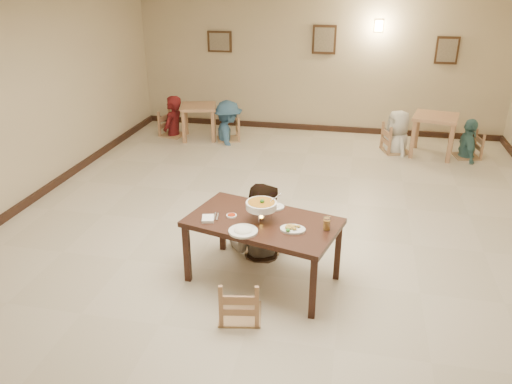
% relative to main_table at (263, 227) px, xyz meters
% --- Properties ---
extents(floor, '(10.00, 10.00, 0.00)m').
position_rel_main_table_xyz_m(floor, '(0.02, 1.19, -0.70)').
color(floor, beige).
rests_on(floor, ground).
extents(ceiling, '(10.00, 10.00, 0.00)m').
position_rel_main_table_xyz_m(ceiling, '(0.02, 1.19, 2.30)').
color(ceiling, white).
rests_on(ceiling, wall_back).
extents(wall_back, '(10.00, 0.00, 10.00)m').
position_rel_main_table_xyz_m(wall_back, '(0.02, 6.19, 0.80)').
color(wall_back, beige).
rests_on(wall_back, floor).
extents(wall_left, '(0.00, 10.00, 10.00)m').
position_rel_main_table_xyz_m(wall_left, '(-3.98, 1.19, 0.80)').
color(wall_left, beige).
rests_on(wall_left, floor).
extents(baseboard_back, '(8.00, 0.06, 0.12)m').
position_rel_main_table_xyz_m(baseboard_back, '(0.02, 6.16, -0.64)').
color(baseboard_back, black).
rests_on(baseboard_back, floor).
extents(baseboard_left, '(0.06, 10.00, 0.12)m').
position_rel_main_table_xyz_m(baseboard_left, '(-3.95, 1.19, -0.64)').
color(baseboard_left, black).
rests_on(baseboard_left, floor).
extents(picture_a, '(0.55, 0.04, 0.45)m').
position_rel_main_table_xyz_m(picture_a, '(-2.18, 6.14, 1.20)').
color(picture_a, '#382315').
rests_on(picture_a, wall_back).
extents(picture_b, '(0.50, 0.04, 0.60)m').
position_rel_main_table_xyz_m(picture_b, '(0.12, 6.14, 1.30)').
color(picture_b, '#382315').
rests_on(picture_b, wall_back).
extents(picture_c, '(0.45, 0.04, 0.55)m').
position_rel_main_table_xyz_m(picture_c, '(2.62, 6.14, 1.15)').
color(picture_c, '#382315').
rests_on(picture_c, wall_back).
extents(wall_sconce, '(0.16, 0.05, 0.22)m').
position_rel_main_table_xyz_m(wall_sconce, '(1.22, 6.15, 1.60)').
color(wall_sconce, '#FFD88C').
rests_on(wall_sconce, wall_back).
extents(main_table, '(1.84, 1.32, 0.78)m').
position_rel_main_table_xyz_m(main_table, '(0.00, 0.00, 0.00)').
color(main_table, '#381C13').
rests_on(main_table, floor).
extents(chair_far, '(0.44, 0.44, 0.94)m').
position_rel_main_table_xyz_m(chair_far, '(-0.15, 0.74, -0.23)').
color(chair_far, tan).
rests_on(chair_far, floor).
extents(chair_near, '(0.44, 0.44, 0.93)m').
position_rel_main_table_xyz_m(chair_near, '(-0.10, -0.71, -0.23)').
color(chair_near, tan).
rests_on(chair_near, floor).
extents(main_diner, '(0.97, 0.80, 1.86)m').
position_rel_main_table_xyz_m(main_diner, '(-0.17, 0.66, 0.23)').
color(main_diner, gray).
rests_on(main_diner, floor).
extents(curry_warmer, '(0.39, 0.34, 0.31)m').
position_rel_main_table_xyz_m(curry_warmer, '(-0.02, 0.00, 0.26)').
color(curry_warmer, silver).
rests_on(curry_warmer, main_table).
extents(rice_plate_far, '(0.29, 0.29, 0.07)m').
position_rel_main_table_xyz_m(rice_plate_far, '(0.04, 0.35, 0.10)').
color(rice_plate_far, white).
rests_on(rice_plate_far, main_table).
extents(rice_plate_near, '(0.31, 0.31, 0.07)m').
position_rel_main_table_xyz_m(rice_plate_near, '(-0.15, -0.32, 0.10)').
color(rice_plate_near, white).
rests_on(rice_plate_near, main_table).
extents(fried_plate, '(0.27, 0.27, 0.06)m').
position_rel_main_table_xyz_m(fried_plate, '(0.36, -0.17, 0.10)').
color(fried_plate, white).
rests_on(fried_plate, main_table).
extents(chili_dish, '(0.12, 0.12, 0.02)m').
position_rel_main_table_xyz_m(chili_dish, '(-0.37, 0.02, 0.09)').
color(chili_dish, white).
rests_on(chili_dish, main_table).
extents(napkin_cutlery, '(0.19, 0.28, 0.03)m').
position_rel_main_table_xyz_m(napkin_cutlery, '(-0.60, -0.11, 0.10)').
color(napkin_cutlery, white).
rests_on(napkin_cutlery, main_table).
extents(drink_glass, '(0.07, 0.07, 0.15)m').
position_rel_main_table_xyz_m(drink_glass, '(0.71, -0.08, 0.15)').
color(drink_glass, white).
rests_on(drink_glass, main_table).
extents(bg_table_left, '(0.90, 0.90, 0.73)m').
position_rel_main_table_xyz_m(bg_table_left, '(-2.38, 5.05, -0.10)').
color(bg_table_left, tan).
rests_on(bg_table_left, floor).
extents(bg_table_right, '(0.95, 0.95, 0.80)m').
position_rel_main_table_xyz_m(bg_table_right, '(2.42, 4.95, -0.04)').
color(bg_table_right, tan).
rests_on(bg_table_right, floor).
extents(bg_chair_ll, '(0.49, 0.49, 1.03)m').
position_rel_main_table_xyz_m(bg_chair_ll, '(-3.00, 5.13, -0.18)').
color(bg_chair_ll, tan).
rests_on(bg_chair_ll, floor).
extents(bg_chair_lr, '(0.46, 0.46, 0.99)m').
position_rel_main_table_xyz_m(bg_chair_lr, '(-1.75, 5.07, -0.20)').
color(bg_chair_lr, tan).
rests_on(bg_chair_lr, floor).
extents(bg_chair_rl, '(0.50, 0.50, 1.07)m').
position_rel_main_table_xyz_m(bg_chair_rl, '(1.75, 5.02, -0.16)').
color(bg_chair_rl, tan).
rests_on(bg_chair_rl, floor).
extents(bg_chair_rr, '(0.45, 0.45, 0.96)m').
position_rel_main_table_xyz_m(bg_chair_rr, '(3.08, 4.97, -0.22)').
color(bg_chair_rr, tan).
rests_on(bg_chair_rr, floor).
extents(bg_diner_a, '(0.51, 0.70, 1.77)m').
position_rel_main_table_xyz_m(bg_diner_a, '(-3.00, 5.13, 0.19)').
color(bg_diner_a, '#551214').
rests_on(bg_diner_a, floor).
extents(bg_diner_b, '(1.03, 1.26, 1.69)m').
position_rel_main_table_xyz_m(bg_diner_b, '(-1.75, 5.07, 0.15)').
color(bg_diner_b, '#396891').
rests_on(bg_diner_b, floor).
extents(bg_diner_c, '(0.81, 0.97, 1.69)m').
position_rel_main_table_xyz_m(bg_diner_c, '(1.75, 5.02, 0.15)').
color(bg_diner_c, silver).
rests_on(bg_diner_c, floor).
extents(bg_diner_d, '(0.44, 0.92, 1.52)m').
position_rel_main_table_xyz_m(bg_diner_d, '(3.08, 4.97, 0.07)').
color(bg_diner_d, teal).
rests_on(bg_diner_d, floor).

